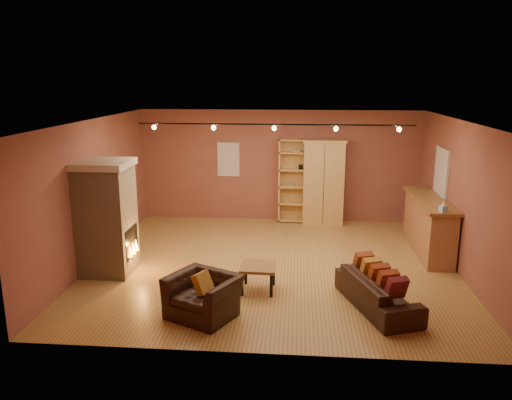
# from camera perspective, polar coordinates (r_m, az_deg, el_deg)

# --- Properties ---
(floor) EXTENTS (7.00, 7.00, 0.00)m
(floor) POSITION_cam_1_polar(r_m,az_deg,el_deg) (9.87, 1.89, -7.40)
(floor) COLOR olive
(floor) RESTS_ON ground
(ceiling) EXTENTS (7.00, 7.00, 0.00)m
(ceiling) POSITION_cam_1_polar(r_m,az_deg,el_deg) (9.24, 2.03, 9.01)
(ceiling) COLOR brown
(ceiling) RESTS_ON back_wall
(back_wall) EXTENTS (7.00, 0.02, 2.80)m
(back_wall) POSITION_cam_1_polar(r_m,az_deg,el_deg) (12.64, 2.72, 3.91)
(back_wall) COLOR brown
(back_wall) RESTS_ON floor
(left_wall) EXTENTS (0.02, 6.50, 2.80)m
(left_wall) POSITION_cam_1_polar(r_m,az_deg,el_deg) (10.24, -18.00, 0.89)
(left_wall) COLOR brown
(left_wall) RESTS_ON floor
(right_wall) EXTENTS (0.02, 6.50, 2.80)m
(right_wall) POSITION_cam_1_polar(r_m,az_deg,el_deg) (9.93, 22.58, 0.10)
(right_wall) COLOR brown
(right_wall) RESTS_ON floor
(fireplace) EXTENTS (1.01, 0.98, 2.12)m
(fireplace) POSITION_cam_1_polar(r_m,az_deg,el_deg) (9.61, -16.68, -1.93)
(fireplace) COLOR tan
(fireplace) RESTS_ON floor
(back_window) EXTENTS (0.56, 0.04, 0.86)m
(back_window) POSITION_cam_1_polar(r_m,az_deg,el_deg) (12.71, -3.17, 4.65)
(back_window) COLOR silver
(back_window) RESTS_ON back_wall
(bookcase) EXTENTS (0.86, 0.33, 2.11)m
(bookcase) POSITION_cam_1_polar(r_m,az_deg,el_deg) (12.58, 4.57, 2.31)
(bookcase) COLOR tan
(bookcase) RESTS_ON floor
(armoire) EXTENTS (1.04, 0.60, 2.12)m
(armoire) POSITION_cam_1_polar(r_m,az_deg,el_deg) (12.45, 7.70, 2.07)
(armoire) COLOR tan
(armoire) RESTS_ON floor
(bar_counter) EXTENTS (0.64, 2.42, 1.16)m
(bar_counter) POSITION_cam_1_polar(r_m,az_deg,el_deg) (11.00, 19.13, -2.72)
(bar_counter) COLOR #AA764E
(bar_counter) RESTS_ON floor
(tissue_box) EXTENTS (0.17, 0.17, 0.23)m
(tissue_box) POSITION_cam_1_polar(r_m,az_deg,el_deg) (9.81, 20.64, -0.78)
(tissue_box) COLOR #8DC6E2
(tissue_box) RESTS_ON bar_counter
(right_window) EXTENTS (0.05, 0.90, 1.00)m
(right_window) POSITION_cam_1_polar(r_m,az_deg,el_deg) (11.18, 20.44, 3.05)
(right_window) COLOR silver
(right_window) RESTS_ON right_wall
(loveseat) EXTENTS (1.08, 1.85, 0.75)m
(loveseat) POSITION_cam_1_polar(r_m,az_deg,el_deg) (8.24, 13.75, -9.50)
(loveseat) COLOR black
(loveseat) RESTS_ON floor
(armchair) EXTENTS (1.18, 1.02, 0.87)m
(armchair) POSITION_cam_1_polar(r_m,az_deg,el_deg) (7.76, -6.06, -10.11)
(armchair) COLOR black
(armchair) RESTS_ON floor
(coffee_table) EXTENTS (0.61, 0.61, 0.45)m
(coffee_table) POSITION_cam_1_polar(r_m,az_deg,el_deg) (8.61, 0.25, -7.91)
(coffee_table) COLOR olive
(coffee_table) RESTS_ON floor
(track_rail) EXTENTS (5.20, 0.09, 0.13)m
(track_rail) POSITION_cam_1_polar(r_m,az_deg,el_deg) (9.44, 2.09, 8.45)
(track_rail) COLOR black
(track_rail) RESTS_ON ceiling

